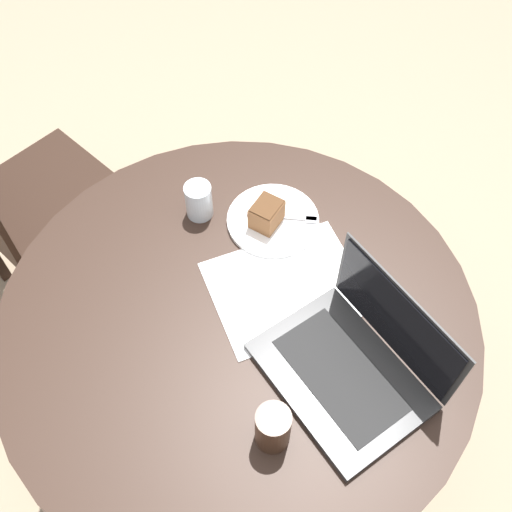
{
  "coord_description": "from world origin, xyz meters",
  "views": [
    {
      "loc": [
        -0.34,
        -0.53,
        1.88
      ],
      "look_at": [
        0.11,
        0.08,
        0.78
      ],
      "focal_mm": 42.0,
      "sensor_mm": 36.0,
      "label": 1
    }
  ],
  "objects": [
    {
      "name": "cake_slice",
      "position": [
        0.2,
        0.16,
        0.78
      ],
      "size": [
        0.09,
        0.08,
        0.06
      ],
      "rotation": [
        0.0,
        0.0,
        3.53
      ],
      "color": "brown",
      "rests_on": "plate"
    },
    {
      "name": "ground_plane",
      "position": [
        0.0,
        0.0,
        0.0
      ],
      "size": [
        12.0,
        12.0,
        0.0
      ],
      "primitive_type": "plane",
      "color": "gray"
    },
    {
      "name": "dining_table",
      "position": [
        0.0,
        0.0,
        0.58
      ],
      "size": [
        1.05,
        1.05,
        0.74
      ],
      "color": "black",
      "rests_on": "ground_plane"
    },
    {
      "name": "chair",
      "position": [
        -0.23,
        0.82,
        0.49
      ],
      "size": [
        0.49,
        0.49,
        0.98
      ],
      "rotation": [
        0.0,
        0.0,
        4.9
      ],
      "color": "black",
      "rests_on": "ground_plane"
    },
    {
      "name": "plate",
      "position": [
        0.22,
        0.16,
        0.74
      ],
      "size": [
        0.22,
        0.22,
        0.01
      ],
      "color": "white",
      "rests_on": "dining_table"
    },
    {
      "name": "water_glass",
      "position": [
        0.09,
        0.28,
        0.78
      ],
      "size": [
        0.06,
        0.06,
        0.09
      ],
      "color": "silver",
      "rests_on": "dining_table"
    },
    {
      "name": "fork",
      "position": [
        0.25,
        0.14,
        0.75
      ],
      "size": [
        0.14,
        0.13,
        0.0
      ],
      "rotation": [
        0.0,
        0.0,
        5.54
      ],
      "color": "silver",
      "rests_on": "plate"
    },
    {
      "name": "paper_document",
      "position": [
        0.13,
        -0.01,
        0.74
      ],
      "size": [
        0.38,
        0.34,
        0.0
      ],
      "rotation": [
        0.0,
        0.0,
        -0.26
      ],
      "color": "white",
      "rests_on": "dining_table"
    },
    {
      "name": "coffee_glass",
      "position": [
        -0.1,
        -0.26,
        0.79
      ],
      "size": [
        0.07,
        0.07,
        0.11
      ],
      "color": "#3D2619",
      "rests_on": "dining_table"
    },
    {
      "name": "laptop",
      "position": [
        0.11,
        -0.24,
        0.77
      ],
      "size": [
        0.26,
        0.34,
        0.22
      ],
      "rotation": [
        0.0,
        0.0,
        7.83
      ],
      "color": "#2D2D2D",
      "rests_on": "dining_table"
    }
  ]
}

